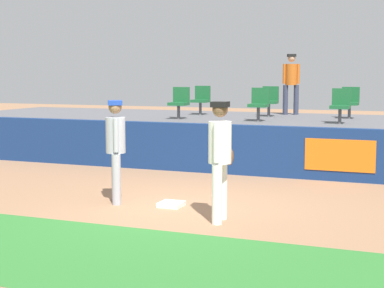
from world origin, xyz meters
name	(u,v)px	position (x,y,z in m)	size (l,w,h in m)	color
ground_plane	(173,208)	(0.00, 0.00, 0.00)	(60.00, 60.00, 0.00)	#936B4C
grass_foreground_strip	(87,253)	(0.00, -2.85, 0.00)	(18.00, 2.80, 0.01)	#2D722D
first_base	(171,204)	(-0.09, 0.11, 0.04)	(0.40, 0.40, 0.08)	white
player_fielder_home	(220,153)	(1.05, -0.59, 1.10)	(0.39, 0.60, 1.90)	white
player_runner_visitor	(116,144)	(-1.14, 0.04, 1.07)	(0.48, 0.48, 1.85)	#9EA3AD
field_wall	(239,150)	(0.01, 3.81, 0.58)	(18.00, 0.26, 1.16)	navy
bleacher_platform	(266,139)	(0.00, 6.38, 0.57)	(18.00, 4.80, 1.14)	#59595E
seat_front_right	(341,104)	(2.10, 5.25, 1.61)	(0.44, 0.44, 0.84)	#4C4C51
seat_back_right	(350,101)	(2.10, 7.05, 1.61)	(0.46, 0.44, 0.84)	#4C4C51
seat_back_left	(201,98)	(-2.14, 7.05, 1.61)	(0.47, 0.44, 0.84)	#4C4C51
seat_front_left	(180,101)	(-2.07, 5.25, 1.61)	(0.46, 0.44, 0.84)	#4C4C51
seat_front_center	(259,102)	(0.09, 5.25, 1.61)	(0.46, 0.44, 0.84)	#4C4C51
seat_back_center	(270,100)	(-0.09, 7.05, 1.61)	(0.45, 0.44, 0.84)	#4C4C51
spectator_hooded	(291,80)	(0.31, 7.97, 2.16)	(0.46, 0.43, 1.76)	#33384C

